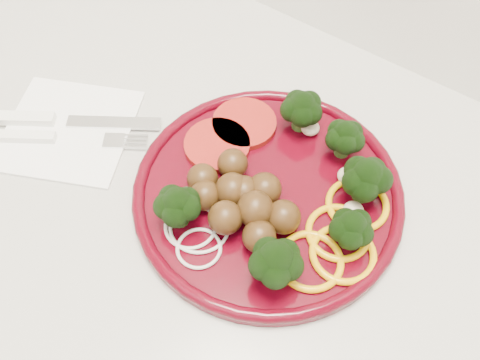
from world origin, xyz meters
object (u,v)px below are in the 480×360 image
Objects in this scene: knife at (49,120)px; fork at (41,137)px; napkin at (68,130)px; plate at (274,192)px.

knife is 0.03m from fork.
knife is at bearing -169.01° from napkin.
napkin is 0.90× the size of fork.
plate is 1.80× the size of fork.
napkin is 0.03m from knife.
knife reaches higher than napkin.
plate reaches higher than knife.
plate reaches higher than napkin.
plate is 1.60× the size of knife.
plate is 0.29m from knife.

